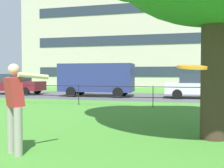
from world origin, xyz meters
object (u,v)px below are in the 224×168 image
at_px(car_maroon_right, 16,84).
at_px(apartment_building_background, 156,18).
at_px(frisbee, 192,67).
at_px(panel_van_center, 97,78).
at_px(car_white_left, 197,86).
at_px(person_thrower, 15,105).

distance_m(car_maroon_right, apartment_building_background, 22.76).
xyz_separation_m(frisbee, panel_van_center, (-5.81, 15.20, -0.36)).
bearing_deg(frisbee, car_maroon_right, 128.49).
distance_m(car_maroon_right, panel_van_center, 6.43).
bearing_deg(frisbee, car_white_left, 87.14).
bearing_deg(apartment_building_background, frisbee, -84.03).
bearing_deg(panel_van_center, apartment_building_background, 83.67).
relative_size(frisbee, car_white_left, 0.09).
height_order(panel_van_center, car_white_left, panel_van_center).
xyz_separation_m(person_thrower, car_maroon_right, (-8.98, 13.35, -0.18)).
bearing_deg(person_thrower, panel_van_center, 101.02).
bearing_deg(car_white_left, car_maroon_right, 179.78).
bearing_deg(car_white_left, panel_van_center, -179.03).
bearing_deg(car_maroon_right, panel_van_center, -1.44).
xyz_separation_m(frisbee, car_white_left, (0.76, 15.31, -0.86)).
bearing_deg(apartment_building_background, person_thrower, -89.30).
bearing_deg(panel_van_center, frisbee, -69.10).
distance_m(frisbee, apartment_building_background, 35.73).
distance_m(frisbee, panel_van_center, 16.28).
bearing_deg(car_maroon_right, apartment_building_background, 66.14).
relative_size(car_white_left, apartment_building_background, 0.13).
xyz_separation_m(person_thrower, car_white_left, (4.00, 13.30, -0.18)).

